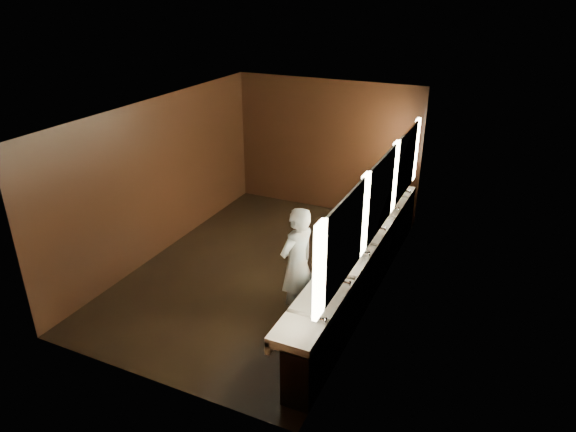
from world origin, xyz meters
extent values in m
plane|color=black|center=(0.00, 0.00, 0.00)|extent=(6.00, 6.00, 0.00)
cube|color=#2D2D2B|center=(0.00, 0.00, 2.80)|extent=(4.00, 6.00, 0.02)
cube|color=black|center=(0.00, 3.00, 1.40)|extent=(4.00, 0.02, 2.80)
cube|color=black|center=(0.00, -3.00, 1.40)|extent=(4.00, 0.02, 2.80)
cube|color=black|center=(-2.00, 0.00, 1.40)|extent=(0.02, 6.00, 2.80)
cube|color=black|center=(2.00, 0.00, 1.40)|extent=(0.02, 6.00, 2.80)
cube|color=black|center=(1.82, 0.00, 0.40)|extent=(0.36, 5.40, 0.81)
cube|color=white|center=(1.73, 0.00, 0.85)|extent=(0.55, 5.40, 0.12)
cube|color=white|center=(1.48, 0.00, 0.77)|extent=(0.06, 5.40, 0.18)
cylinder|color=silver|center=(1.91, -2.20, 0.99)|extent=(0.18, 0.04, 0.04)
cylinder|color=silver|center=(1.91, -1.32, 0.99)|extent=(0.18, 0.04, 0.04)
cylinder|color=silver|center=(1.91, -0.44, 0.99)|extent=(0.18, 0.04, 0.04)
cylinder|color=silver|center=(1.91, 0.44, 0.99)|extent=(0.18, 0.04, 0.04)
cylinder|color=silver|center=(1.91, 1.32, 0.99)|extent=(0.18, 0.04, 0.04)
cylinder|color=silver|center=(1.91, 2.20, 0.99)|extent=(0.18, 0.04, 0.04)
cube|color=#FCEDC0|center=(1.97, -2.40, 1.75)|extent=(0.06, 0.22, 1.15)
cube|color=white|center=(1.99, -1.60, 1.75)|extent=(0.03, 1.32, 1.15)
cube|color=#FCEDC0|center=(1.97, -0.80, 1.75)|extent=(0.06, 0.23, 1.15)
cube|color=white|center=(1.99, 0.00, 1.75)|extent=(0.03, 1.32, 1.15)
cube|color=#FCEDC0|center=(1.97, 0.80, 1.75)|extent=(0.06, 0.23, 1.15)
cube|color=white|center=(1.99, 1.60, 1.75)|extent=(0.03, 1.32, 1.15)
cube|color=#FCEDC0|center=(1.97, 2.40, 1.75)|extent=(0.06, 0.22, 1.15)
imported|color=#96C4E0|center=(1.09, -0.97, 0.88)|extent=(0.61, 0.74, 1.75)
cylinder|color=black|center=(1.58, -1.46, 0.25)|extent=(0.41, 0.41, 0.50)
camera|label=1|loc=(3.65, -6.83, 4.56)|focal=32.00mm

